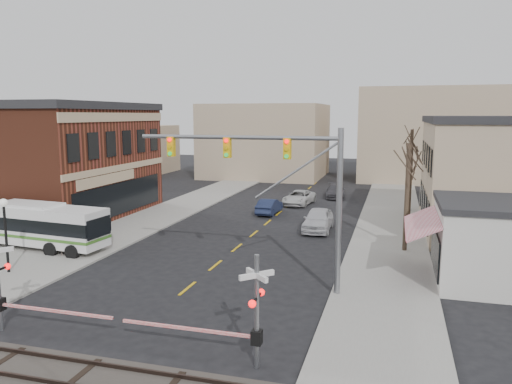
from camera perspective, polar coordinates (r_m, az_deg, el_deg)
ground at (r=23.87m, az=-9.81°, el=-12.39°), size 160.00×160.00×0.00m
sidewalk_west at (r=45.23m, az=-9.77°, el=-2.17°), size 5.00×60.00×0.12m
sidewalk_east at (r=40.91m, az=15.07°, el=-3.51°), size 5.00×60.00×0.12m
tree_east_a at (r=32.42m, az=16.85°, el=-0.59°), size 0.28×0.28×6.75m
tree_east_b at (r=38.39m, az=17.15°, el=0.47°), size 0.28×0.28×6.30m
tree_east_c at (r=46.28m, az=17.22°, el=2.39°), size 0.28×0.28×7.20m
transit_bus at (r=35.46m, az=-24.47°, el=-3.33°), size 11.11×3.38×2.82m
traffic_signal_mast at (r=23.90m, az=2.88°, el=2.00°), size 10.21×0.30×8.00m
rr_crossing_west at (r=22.29m, az=-26.58°, el=-9.41°), size 5.60×1.36×4.00m
rr_crossing_east at (r=17.42m, az=-1.30°, el=-13.51°), size 5.60×1.36×4.00m
street_lamp at (r=29.94m, az=-26.78°, el=-2.82°), size 0.44×0.44×4.05m
car_a at (r=37.57m, az=7.11°, el=-3.15°), size 2.05×4.95×1.68m
car_b at (r=43.60m, az=1.54°, el=-1.64°), size 1.55×4.11×1.34m
car_c at (r=48.25m, az=4.95°, el=-0.65°), size 2.82×5.09×1.35m
car_d at (r=52.89m, az=9.09°, el=0.12°), size 2.43×4.93×1.38m
pedestrian_near at (r=32.63m, az=-21.11°, el=-5.31°), size 0.59×0.71×1.67m
pedestrian_far at (r=35.57m, az=-21.52°, el=-4.21°), size 0.98×1.02×1.65m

